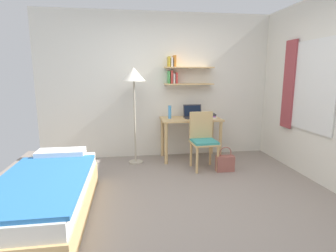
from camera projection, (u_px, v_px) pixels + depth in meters
The scene contains 10 objects.
ground_plane at pixel (184, 204), 3.20m from camera, with size 5.28×5.28×0.00m, color gray.
wall_back at pixel (162, 86), 4.92m from camera, with size 4.40×0.27×2.60m.
bed at pixel (46, 196), 2.86m from camera, with size 0.88×1.93×0.54m.
desk at pixel (191, 126), 4.81m from camera, with size 1.05×0.58×0.75m.
desk_chair at pixel (203, 138), 4.35m from camera, with size 0.43×0.43×0.92m.
standing_lamp at pixel (134, 80), 4.42m from camera, with size 0.39×0.39×1.63m.
laptop at pixel (193, 114), 4.83m from camera, with size 0.34×0.24×0.23m.
water_bottle at pixel (170, 112), 4.71m from camera, with size 0.05×0.05×0.23m, color #4C99DB.
book_stack at pixel (210, 116), 4.76m from camera, with size 0.19×0.23×0.08m.
handbag at pixel (225, 163), 4.25m from camera, with size 0.28×0.12×0.40m.
Camera 1 is at (-0.62, -2.91, 1.52)m, focal length 28.69 mm.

